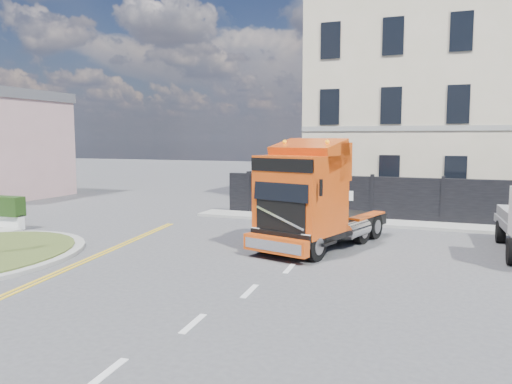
% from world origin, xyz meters
% --- Properties ---
extents(ground, '(120.00, 120.00, 0.00)m').
position_xyz_m(ground, '(0.00, 0.00, 0.00)').
color(ground, '#424244').
rests_on(ground, ground).
extents(hoarding_fence, '(18.80, 0.25, 2.00)m').
position_xyz_m(hoarding_fence, '(6.55, 9.00, 1.00)').
color(hoarding_fence, black).
rests_on(hoarding_fence, ground).
extents(georgian_building, '(12.30, 10.30, 12.80)m').
position_xyz_m(georgian_building, '(6.00, 16.50, 5.77)').
color(georgian_building, beige).
rests_on(georgian_building, ground).
extents(pavement_far, '(20.00, 1.60, 0.12)m').
position_xyz_m(pavement_far, '(6.00, 8.10, 0.06)').
color(pavement_far, gray).
rests_on(pavement_far, ground).
extents(truck, '(3.84, 6.38, 3.59)m').
position_xyz_m(truck, '(2.87, 2.21, 1.61)').
color(truck, black).
rests_on(truck, ground).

